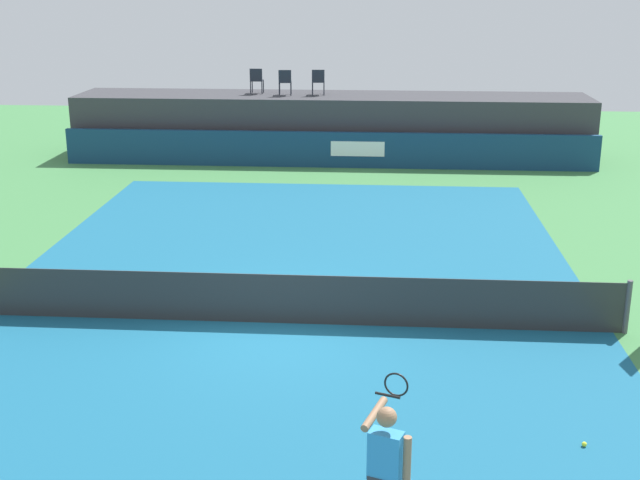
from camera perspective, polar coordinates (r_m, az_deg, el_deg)
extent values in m
plane|color=#3D7A42|center=(18.28, -1.53, -2.02)|extent=(48.00, 48.00, 0.00)
cube|color=#16597A|center=(15.50, -2.62, -5.69)|extent=(12.00, 22.00, 0.00)
cube|color=navy|center=(28.24, 0.55, 6.20)|extent=(18.00, 0.20, 1.20)
cube|color=white|center=(28.08, 2.59, 6.25)|extent=(1.80, 0.02, 0.50)
cube|color=#38383D|center=(29.92, 0.78, 7.81)|extent=(18.00, 2.80, 2.20)
cylinder|color=#1E232D|center=(30.41, -3.89, 10.44)|extent=(0.04, 0.04, 0.44)
cylinder|color=#1E232D|center=(30.47, -4.66, 10.43)|extent=(0.04, 0.04, 0.44)
cylinder|color=#1E232D|center=(30.02, -4.00, 10.34)|extent=(0.04, 0.04, 0.44)
cylinder|color=#1E232D|center=(30.07, -4.77, 10.34)|extent=(0.04, 0.04, 0.44)
cube|color=#1E232D|center=(30.22, -4.34, 10.83)|extent=(0.44, 0.44, 0.03)
cube|color=#1E232D|center=(29.99, -4.41, 11.21)|extent=(0.44, 0.03, 0.42)
cylinder|color=#1E232D|center=(29.92, -1.99, 10.35)|extent=(0.04, 0.04, 0.44)
cylinder|color=#1E232D|center=(29.93, -2.78, 10.35)|extent=(0.04, 0.04, 0.44)
cylinder|color=#1E232D|center=(29.52, -2.01, 10.26)|extent=(0.04, 0.04, 0.44)
cylinder|color=#1E232D|center=(29.53, -2.81, 10.25)|extent=(0.04, 0.04, 0.44)
cube|color=#1E232D|center=(29.70, -2.40, 10.75)|extent=(0.47, 0.47, 0.03)
cube|color=#1E232D|center=(29.47, -2.42, 11.14)|extent=(0.44, 0.06, 0.42)
cylinder|color=#1E232D|center=(29.98, 0.28, 10.38)|extent=(0.04, 0.04, 0.44)
cylinder|color=#1E232D|center=(29.99, -0.51, 10.38)|extent=(0.04, 0.04, 0.44)
cylinder|color=#1E232D|center=(29.58, 0.27, 10.28)|extent=(0.04, 0.04, 0.44)
cylinder|color=#1E232D|center=(29.59, -0.52, 10.28)|extent=(0.04, 0.04, 0.44)
cube|color=#1E232D|center=(29.76, -0.12, 10.78)|extent=(0.47, 0.47, 0.03)
cube|color=#1E232D|center=(29.52, -0.13, 11.17)|extent=(0.44, 0.05, 0.42)
cube|color=#2D2D2D|center=(15.32, -2.64, -4.06)|extent=(12.40, 0.02, 0.95)
cylinder|color=#4C4C51|center=(15.85, 20.28, -4.32)|extent=(0.10, 0.10, 1.00)
cube|color=#338CCC|center=(9.24, 4.52, -14.47)|extent=(0.41, 0.31, 0.56)
sphere|color=#997051|center=(9.00, 4.59, -11.98)|extent=(0.22, 0.22, 0.22)
cylinder|color=#997051|center=(9.18, 5.97, -14.88)|extent=(0.09, 0.09, 0.60)
cylinder|color=#997051|center=(9.37, 3.74, -11.79)|extent=(0.30, 0.60, 0.14)
cylinder|color=black|center=(9.71, 4.65, -10.55)|extent=(0.29, 0.13, 0.03)
torus|color=black|center=(9.95, 5.24, -9.83)|extent=(0.29, 0.13, 0.30)
sphere|color=#D8EA33|center=(12.19, 17.63, -13.17)|extent=(0.07, 0.07, 0.07)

